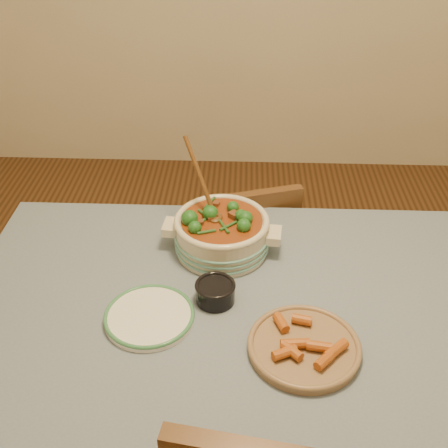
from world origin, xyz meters
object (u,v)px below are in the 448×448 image
at_px(dining_table, 259,340).
at_px(white_plate, 149,316).
at_px(condiment_bowl, 215,291).
at_px(chair_far, 241,257).
at_px(stew_casserole, 222,231).
at_px(fried_plate, 304,345).

xyz_separation_m(dining_table, white_plate, (-0.30, -0.02, 0.10)).
bearing_deg(dining_table, white_plate, -175.99).
distance_m(condiment_bowl, chair_far, 0.66).
height_order(dining_table, stew_casserole, stew_casserole).
bearing_deg(condiment_bowl, white_plate, -154.56).
height_order(dining_table, white_plate, white_plate).
bearing_deg(white_plate, condiment_bowl, 25.44).
bearing_deg(stew_casserole, chair_far, 80.17).
bearing_deg(fried_plate, white_plate, 166.82).
bearing_deg(dining_table, fried_plate, -46.65).
xyz_separation_m(dining_table, fried_plate, (0.11, -0.12, 0.11)).
relative_size(white_plate, fried_plate, 1.10).
bearing_deg(condiment_bowl, dining_table, -26.42).
relative_size(stew_casserole, white_plate, 1.16).
xyz_separation_m(stew_casserole, fried_plate, (0.23, -0.41, -0.05)).
bearing_deg(chair_far, fried_plate, 85.35).
bearing_deg(dining_table, stew_casserole, 111.61).
height_order(dining_table, condiment_bowl, condiment_bowl).
distance_m(stew_casserole, white_plate, 0.37).
xyz_separation_m(stew_casserole, chair_far, (0.06, 0.34, -0.37)).
relative_size(condiment_bowl, fried_plate, 0.43).
bearing_deg(chair_far, stew_casserole, 62.97).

